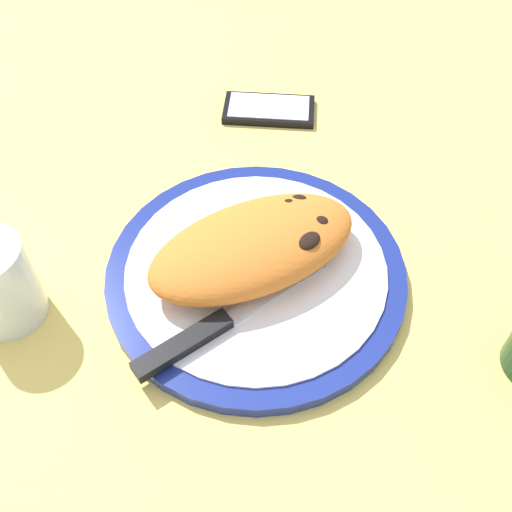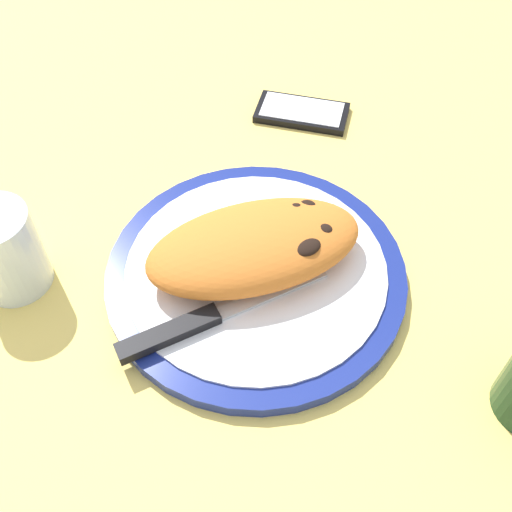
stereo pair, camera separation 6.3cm
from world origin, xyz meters
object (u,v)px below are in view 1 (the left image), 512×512
(fork, at_px, (236,232))
(knife, at_px, (207,331))
(calzone, at_px, (255,246))
(plate, at_px, (256,273))
(smartphone, at_px, (269,109))

(fork, distance_m, knife, 0.13)
(calzone, bearing_deg, plate, 72.17)
(smartphone, bearing_deg, calzone, 63.78)
(plate, relative_size, fork, 2.08)
(plate, relative_size, knife, 1.43)
(plate, height_order, smartphone, plate)
(plate, relative_size, smartphone, 2.31)
(fork, distance_m, smartphone, 0.25)
(plate, bearing_deg, fork, -88.08)
(plate, xyz_separation_m, fork, (0.00, -0.05, 0.01))
(fork, bearing_deg, plate, 91.92)
(plate, height_order, calzone, calzone)
(plate, distance_m, knife, 0.10)
(fork, height_order, knife, knife)
(knife, relative_size, smartphone, 1.61)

